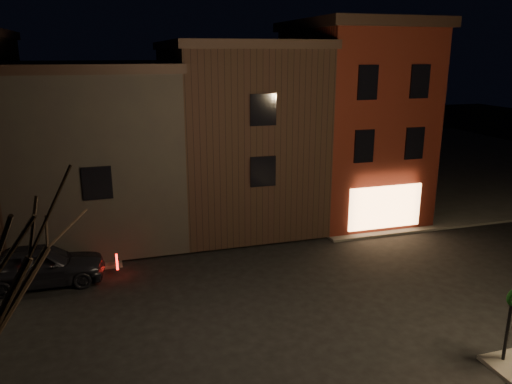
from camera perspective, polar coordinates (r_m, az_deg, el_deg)
ground at (r=18.82m, az=1.46°, el=-12.79°), size 120.00×120.00×0.00m
sidewalk_far_right at (r=44.62m, az=18.04°, el=3.38°), size 30.00×30.00×0.12m
corner_building at (r=28.66m, az=10.91°, el=8.24°), size 6.50×8.50×10.50m
row_building_a at (r=27.36m, az=-2.42°, el=6.97°), size 7.30×10.30×9.40m
row_building_b at (r=26.60m, az=-17.76°, el=4.89°), size 7.80×10.30×8.40m
parked_car_a at (r=21.75m, az=-23.40°, el=-7.65°), size 4.93×2.07×1.67m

